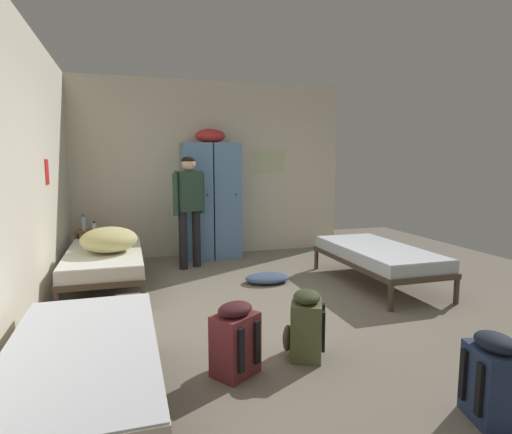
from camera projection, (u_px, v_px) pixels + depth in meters
name	position (u px, v px, depth m)	size (l,w,h in m)	color
ground_plane	(263.00, 307.00, 4.60)	(8.95, 8.95, 0.00)	gray
room_backdrop	(137.00, 172.00, 5.26)	(4.54, 5.65, 2.86)	beige
locker_bank	(211.00, 198.00, 6.84)	(0.90, 0.55, 2.07)	#5B84B2
shelf_unit	(90.00, 245.00, 6.21)	(0.38, 0.30, 0.57)	brown
bed_left_front	(82.00, 362.00, 2.53)	(0.90, 1.90, 0.49)	#473828
bed_right	(377.00, 255.00, 5.42)	(0.90, 1.90, 0.49)	#473828
bed_left_rear	(105.00, 259.00, 5.18)	(0.90, 1.90, 0.49)	#473828
bedding_heap	(109.00, 240.00, 5.08)	(0.66, 0.74, 0.29)	#D1C67F
person_traveler	(189.00, 201.00, 6.17)	(0.48, 0.33, 1.63)	black
water_bottle	(83.00, 223.00, 6.16)	(0.06, 0.06, 0.23)	#B2DBEA
lotion_bottle	(94.00, 226.00, 6.15)	(0.06, 0.06, 0.14)	white
backpack_maroon	(234.00, 340.00, 3.13)	(0.41, 0.41, 0.55)	maroon
backpack_olive	(305.00, 325.00, 3.41)	(0.40, 0.39, 0.55)	#566038
backpack_navy	(494.00, 380.00, 2.57)	(0.38, 0.37, 0.55)	navy
clothes_pile_denim	(267.00, 278.00, 5.53)	(0.59, 0.41, 0.12)	#42567A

